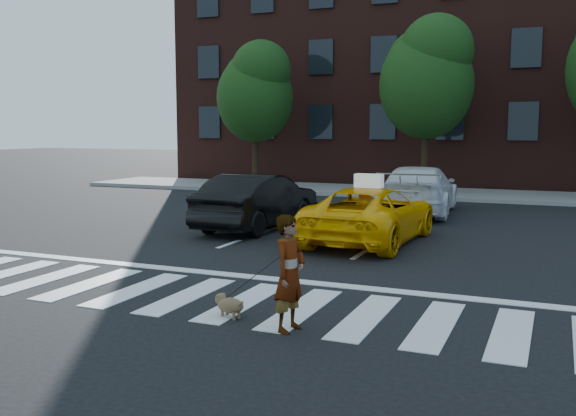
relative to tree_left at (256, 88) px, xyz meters
The scene contains 13 objects.
ground 18.90m from the tree_left, 67.71° to the right, with size 120.00×120.00×0.00m, color black.
crosswalk 18.90m from the tree_left, 67.71° to the right, with size 13.00×2.40×0.01m, color silver.
stop_line 17.47m from the tree_left, 65.65° to the right, with size 12.00×0.30×0.01m, color silver.
sidewalk_far 8.24m from the tree_left, ahead, with size 30.00×4.00×0.15m, color slate.
building 10.73m from the tree_left, 48.97° to the left, with size 26.00×10.00×12.00m, color #401C16.
tree_left is the anchor object (origin of this frame).
tree_mid 7.51m from the tree_left, ahead, with size 3.69×3.69×7.10m.
taxi 14.29m from the tree_left, 52.77° to the right, with size 2.20×4.78×1.33m, color #FFB205.
black_sedan 11.90m from the tree_left, 63.95° to the right, with size 1.58×4.54×1.50m, color black.
white_suv 10.65m from the tree_left, 33.13° to the right, with size 2.14×5.25×1.52m, color silver.
woman 20.54m from the tree_left, 62.95° to the right, with size 0.58×0.38×1.58m, color #999999.
dog 20.01m from the tree_left, 65.41° to the right, with size 0.56×0.34×0.33m.
taxi_sign 14.25m from the tree_left, 53.26° to the right, with size 0.65×0.28×0.32m, color white.
Camera 1 is at (5.48, -8.74, 2.72)m, focal length 40.00 mm.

